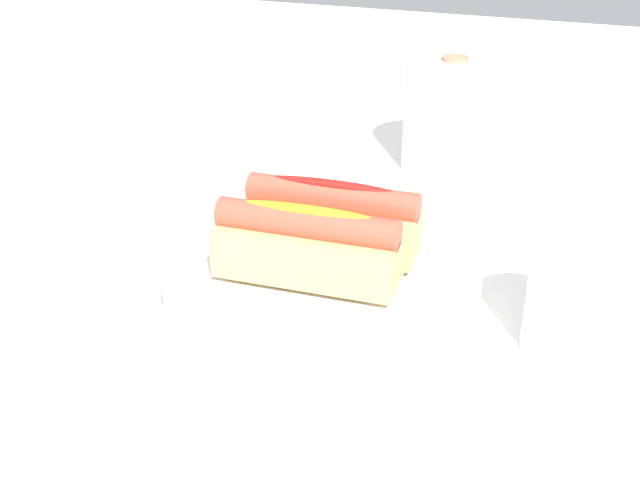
{
  "coord_description": "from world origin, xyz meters",
  "views": [
    {
      "loc": [
        0.18,
        -0.57,
        0.37
      ],
      "look_at": [
        -0.02,
        -0.0,
        0.06
      ],
      "focal_mm": 45.17,
      "sensor_mm": 36.0,
      "label": 1
    }
  ],
  "objects_px": {
    "hotdog_back": "(332,218)",
    "water_glass": "(571,301)",
    "serving_bowl": "(320,277)",
    "hotdog_front": "(307,246)",
    "paper_towel_roll": "(451,116)"
  },
  "relations": [
    {
      "from": "serving_bowl",
      "to": "hotdog_front",
      "type": "distance_m",
      "value": 0.05
    },
    {
      "from": "hotdog_front",
      "to": "hotdog_back",
      "type": "distance_m",
      "value": 0.06
    },
    {
      "from": "paper_towel_roll",
      "to": "water_glass",
      "type": "bearing_deg",
      "value": -64.75
    },
    {
      "from": "serving_bowl",
      "to": "hotdog_back",
      "type": "relative_size",
      "value": 1.81
    },
    {
      "from": "hotdog_back",
      "to": "water_glass",
      "type": "distance_m",
      "value": 0.21
    },
    {
      "from": "hotdog_back",
      "to": "hotdog_front",
      "type": "bearing_deg",
      "value": -93.09
    },
    {
      "from": "hotdog_front",
      "to": "hotdog_back",
      "type": "height_order",
      "value": "same"
    },
    {
      "from": "hotdog_front",
      "to": "hotdog_back",
      "type": "bearing_deg",
      "value": 86.91
    },
    {
      "from": "hotdog_front",
      "to": "paper_towel_roll",
      "type": "xyz_separation_m",
      "value": [
        0.05,
        0.36,
        0.0
      ]
    },
    {
      "from": "serving_bowl",
      "to": "hotdog_back",
      "type": "bearing_deg",
      "value": 86.91
    },
    {
      "from": "hotdog_back",
      "to": "water_glass",
      "type": "xyz_separation_m",
      "value": [
        0.2,
        -0.04,
        -0.02
      ]
    },
    {
      "from": "water_glass",
      "to": "hotdog_front",
      "type": "bearing_deg",
      "value": -174.91
    },
    {
      "from": "hotdog_back",
      "to": "water_glass",
      "type": "bearing_deg",
      "value": -10.11
    },
    {
      "from": "serving_bowl",
      "to": "hotdog_back",
      "type": "distance_m",
      "value": 0.05
    },
    {
      "from": "hotdog_back",
      "to": "paper_towel_roll",
      "type": "xyz_separation_m",
      "value": [
        0.05,
        0.3,
        0.0
      ]
    }
  ]
}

